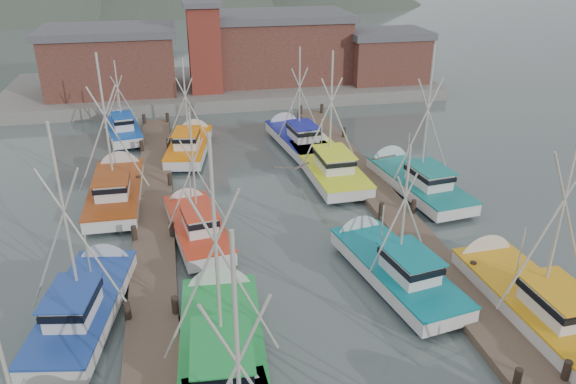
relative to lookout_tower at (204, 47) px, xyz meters
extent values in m
plane|color=#45524F|center=(2.00, -33.00, -5.55)|extent=(260.00, 260.00, 0.00)
cube|color=#4D3E30|center=(-5.00, -29.00, -5.35)|extent=(2.20, 46.00, 0.40)
cylinder|color=black|center=(-6.00, -35.00, -5.10)|extent=(0.30, 0.30, 1.50)
cylinder|color=black|center=(-6.00, -28.00, -5.10)|extent=(0.30, 0.30, 1.50)
cylinder|color=black|center=(-6.00, -21.00, -5.10)|extent=(0.30, 0.30, 1.50)
cylinder|color=black|center=(-6.00, -14.00, -5.10)|extent=(0.30, 0.30, 1.50)
cylinder|color=black|center=(-6.00, -7.00, -5.10)|extent=(0.30, 0.30, 1.50)
cylinder|color=black|center=(-4.00, -35.00, -5.10)|extent=(0.30, 0.30, 1.50)
cylinder|color=black|center=(-4.00, -28.00, -5.10)|extent=(0.30, 0.30, 1.50)
cylinder|color=black|center=(-4.00, -21.00, -5.10)|extent=(0.30, 0.30, 1.50)
cylinder|color=black|center=(-4.00, -14.00, -5.10)|extent=(0.30, 0.30, 1.50)
cylinder|color=black|center=(-4.00, -7.00, -5.10)|extent=(0.30, 0.30, 1.50)
cube|color=#4D3E30|center=(9.00, -29.00, -5.35)|extent=(2.20, 46.00, 0.40)
cylinder|color=black|center=(8.00, -35.00, -5.10)|extent=(0.30, 0.30, 1.50)
cylinder|color=black|center=(8.00, -28.00, -5.10)|extent=(0.30, 0.30, 1.50)
cylinder|color=black|center=(8.00, -21.00, -5.10)|extent=(0.30, 0.30, 1.50)
cylinder|color=black|center=(8.00, -14.00, -5.10)|extent=(0.30, 0.30, 1.50)
cylinder|color=black|center=(8.00, -7.00, -5.10)|extent=(0.30, 0.30, 1.50)
cylinder|color=black|center=(10.00, -42.00, -5.10)|extent=(0.30, 0.30, 1.50)
cylinder|color=black|center=(10.00, -35.00, -5.10)|extent=(0.30, 0.30, 1.50)
cylinder|color=black|center=(10.00, -28.00, -5.10)|extent=(0.30, 0.30, 1.50)
cylinder|color=black|center=(10.00, -21.00, -5.10)|extent=(0.30, 0.30, 1.50)
cylinder|color=black|center=(10.00, -14.00, -5.10)|extent=(0.30, 0.30, 1.50)
cylinder|color=black|center=(10.00, -7.00, -5.10)|extent=(0.30, 0.30, 1.50)
cube|color=gray|center=(2.00, 4.00, -4.95)|extent=(44.00, 16.00, 1.20)
cube|color=brown|center=(-9.00, 2.00, -1.60)|extent=(12.00, 8.00, 5.50)
cube|color=#535357|center=(-9.00, 2.00, 1.50)|extent=(12.72, 8.48, 0.70)
cube|color=brown|center=(8.00, 4.00, -1.25)|extent=(14.00, 9.00, 6.20)
cube|color=#535357|center=(8.00, 4.00, 2.20)|extent=(14.84, 9.54, 0.70)
cube|color=brown|center=(19.00, 1.00, -2.10)|extent=(8.00, 6.00, 4.50)
cube|color=#535357|center=(19.00, 1.00, 0.50)|extent=(8.48, 6.36, 0.70)
cube|color=maroon|center=(0.00, 0.00, -0.35)|extent=(3.00, 3.00, 8.00)
cube|color=#535357|center=(0.00, 0.00, 3.90)|extent=(3.60, 3.60, 0.50)
cone|color=#424B3E|center=(-38.00, 82.00, -5.55)|extent=(110.00, 110.00, 42.00)
cone|color=#424B3E|center=(-3.00, 97.00, -5.55)|extent=(140.00, 140.00, 30.00)
cone|color=#424B3E|center=(37.00, 87.00, -5.55)|extent=(90.00, 90.00, 24.00)
cylinder|color=#B6B2A6|center=(-2.28, -44.48, -0.34)|extent=(0.13, 0.13, 8.21)
cube|color=black|center=(-2.30, -38.57, -5.50)|extent=(3.34, 8.67, 0.70)
cube|color=silver|center=(-2.30, -38.57, -4.85)|extent=(3.80, 9.86, 0.80)
cube|color=green|center=(-2.30, -38.57, -4.47)|extent=(3.90, 9.96, 0.10)
cone|color=silver|center=(-1.97, -33.75, -5.00)|extent=(3.09, 1.30, 3.02)
cube|color=silver|center=(-2.38, -39.73, -3.90)|extent=(2.14, 3.03, 1.10)
cube|color=black|center=(-2.38, -39.73, -3.67)|extent=(2.29, 3.32, 0.28)
cube|color=green|center=(-2.38, -39.73, -3.31)|extent=(2.43, 3.52, 0.07)
cylinder|color=#B6B2A6|center=(-2.32, -38.76, -0.13)|extent=(0.14, 0.14, 8.64)
cylinder|color=#B6B2A6|center=(-2.93, -38.72, -1.15)|extent=(3.08, 0.31, 6.75)
cylinder|color=#B6B2A6|center=(-1.70, -38.81, -1.15)|extent=(3.08, 0.31, 6.75)
cylinder|color=#B6B2A6|center=(-2.19, -36.84, -3.25)|extent=(0.08, 0.08, 2.70)
cube|color=black|center=(6.44, -34.27, -5.50)|extent=(3.74, 7.86, 0.70)
cube|color=silver|center=(6.44, -34.27, -4.85)|extent=(4.25, 8.93, 0.80)
cube|color=#097983|center=(6.44, -34.27, -4.47)|extent=(4.34, 9.03, 0.10)
cone|color=silver|center=(5.70, -30.05, -5.00)|extent=(2.83, 1.55, 2.68)
cube|color=silver|center=(6.62, -35.28, -3.90)|extent=(2.15, 2.84, 1.10)
cube|color=black|center=(6.62, -35.28, -3.67)|extent=(2.31, 3.11, 0.28)
cube|color=#097983|center=(6.62, -35.28, -3.31)|extent=(2.45, 3.30, 0.07)
cylinder|color=#B6B2A6|center=(6.47, -34.44, -1.43)|extent=(0.14, 0.14, 6.05)
cylinder|color=#B6B2A6|center=(5.93, -34.53, -2.14)|extent=(2.15, 0.47, 4.73)
cylinder|color=#B6B2A6|center=(7.01, -34.34, -2.14)|extent=(2.15, 0.47, 4.73)
cylinder|color=#B6B2A6|center=(6.17, -32.75, -3.25)|extent=(0.08, 0.08, 2.39)
cube|color=black|center=(-7.87, -34.36, -5.50)|extent=(3.64, 7.62, 0.70)
cube|color=silver|center=(-7.87, -34.36, -4.85)|extent=(4.13, 8.66, 0.80)
cube|color=#1E4099|center=(-7.87, -34.36, -4.47)|extent=(4.23, 8.76, 0.10)
cone|color=silver|center=(-7.13, -30.27, -5.00)|extent=(2.75, 1.54, 2.59)
cube|color=silver|center=(-8.04, -35.34, -3.90)|extent=(2.09, 2.75, 1.10)
cube|color=black|center=(-8.04, -35.34, -3.67)|extent=(2.24, 3.02, 0.28)
cube|color=#1E4099|center=(-8.04, -35.34, -3.31)|extent=(2.38, 3.20, 0.07)
cylinder|color=#B6B2A6|center=(-7.90, -34.52, -0.43)|extent=(0.14, 0.14, 8.05)
cylinder|color=#B6B2A6|center=(-8.46, -34.42, -1.37)|extent=(2.84, 0.60, 6.29)
cylinder|color=#B6B2A6|center=(-7.33, -34.62, -1.37)|extent=(2.84, 0.60, 6.29)
cylinder|color=#B6B2A6|center=(-7.60, -32.89, -3.25)|extent=(0.08, 0.08, 2.49)
cube|color=black|center=(11.40, -38.11, -5.50)|extent=(3.03, 8.23, 0.70)
cube|color=silver|center=(11.40, -38.11, -4.85)|extent=(3.44, 9.35, 0.80)
cube|color=orange|center=(11.40, -38.11, -4.47)|extent=(3.54, 9.45, 0.10)
cone|color=silver|center=(11.20, -33.50, -5.00)|extent=(2.96, 1.23, 2.92)
cube|color=silver|center=(11.45, -39.21, -3.90)|extent=(2.00, 2.85, 1.10)
cube|color=black|center=(11.45, -39.21, -3.67)|extent=(2.14, 3.13, 0.28)
cube|color=orange|center=(11.45, -39.21, -3.31)|extent=(2.27, 3.32, 0.07)
cylinder|color=#B6B2A6|center=(11.41, -38.29, 0.00)|extent=(0.14, 0.14, 8.90)
cylinder|color=#B6B2A6|center=(10.79, -38.32, -1.05)|extent=(3.17, 0.24, 6.95)
cylinder|color=#B6B2A6|center=(12.03, -38.26, -1.05)|extent=(3.17, 0.24, 6.95)
cylinder|color=#B6B2A6|center=(11.33, -36.45, -3.25)|extent=(0.08, 0.08, 2.70)
cube|color=black|center=(-2.63, -27.96, -5.50)|extent=(3.09, 6.94, 0.70)
cube|color=silver|center=(-2.63, -27.96, -4.85)|extent=(3.51, 7.88, 0.80)
cube|color=red|center=(-2.63, -27.96, -4.47)|extent=(3.60, 7.97, 0.10)
cone|color=silver|center=(-3.16, -24.19, -5.00)|extent=(2.51, 1.42, 2.38)
cube|color=silver|center=(-2.50, -28.87, -3.90)|extent=(1.84, 2.47, 1.10)
cube|color=black|center=(-2.50, -28.87, -3.67)|extent=(1.97, 2.71, 0.28)
cube|color=red|center=(-2.50, -28.87, -3.31)|extent=(2.09, 2.88, 0.07)
cylinder|color=#B6B2A6|center=(-2.61, -28.11, -1.34)|extent=(0.12, 0.12, 6.22)
cylinder|color=#B6B2A6|center=(-3.09, -28.18, -2.07)|extent=(2.21, 0.39, 4.86)
cylinder|color=#B6B2A6|center=(-2.13, -28.05, -2.07)|extent=(2.21, 0.39, 4.86)
cylinder|color=#B6B2A6|center=(-2.82, -26.61, -3.25)|extent=(0.07, 0.07, 2.12)
cube|color=black|center=(6.79, -20.82, -5.50)|extent=(3.07, 8.60, 0.70)
cube|color=silver|center=(6.79, -20.82, -4.85)|extent=(3.49, 9.77, 0.80)
cube|color=#E3F520|center=(6.79, -20.82, -4.47)|extent=(3.59, 9.87, 0.10)
cone|color=silver|center=(6.62, -15.99, -5.00)|extent=(3.06, 1.21, 3.02)
cube|color=silver|center=(6.83, -21.98, -3.90)|extent=(2.05, 2.97, 1.10)
cube|color=black|center=(6.83, -21.98, -3.67)|extent=(2.19, 3.26, 0.28)
cube|color=#E3F520|center=(6.83, -21.98, -3.31)|extent=(2.32, 3.46, 0.07)
cylinder|color=#B6B2A6|center=(6.80, -21.01, -0.64)|extent=(0.14, 0.14, 7.62)
cylinder|color=#B6B2A6|center=(6.18, -21.04, -1.54)|extent=(2.73, 0.20, 5.95)
cylinder|color=#B6B2A6|center=(7.42, -20.99, -1.54)|extent=(2.73, 0.20, 5.95)
cylinder|color=#B6B2A6|center=(6.73, -19.08, -3.25)|extent=(0.08, 0.08, 2.70)
cube|color=black|center=(-7.35, -22.16, -5.50)|extent=(2.71, 8.08, 0.70)
cube|color=silver|center=(-7.35, -22.16, -4.85)|extent=(3.08, 9.18, 0.80)
cube|color=#923A0F|center=(-7.35, -22.16, -4.47)|extent=(3.17, 9.27, 0.10)
cone|color=silver|center=(-7.30, -17.59, -5.00)|extent=(2.87, 1.13, 2.85)
cube|color=silver|center=(-7.36, -23.25, -3.90)|extent=(1.88, 2.76, 1.10)
cube|color=black|center=(-7.36, -23.25, -3.67)|extent=(2.00, 3.04, 0.28)
cube|color=#923A0F|center=(-7.36, -23.25, -3.31)|extent=(2.12, 3.22, 0.07)
cylinder|color=#B6B2A6|center=(-7.35, -22.34, -0.31)|extent=(0.14, 0.14, 8.28)
cylinder|color=#B6B2A6|center=(-7.98, -22.33, -1.28)|extent=(2.96, 0.14, 6.47)
cylinder|color=#B6B2A6|center=(-6.73, -22.35, -1.28)|extent=(2.96, 0.14, 6.47)
cylinder|color=#B6B2A6|center=(-7.33, -20.51, -3.25)|extent=(0.08, 0.08, 2.74)
cube|color=black|center=(11.76, -24.75, -5.50)|extent=(3.61, 8.20, 0.70)
cube|color=silver|center=(11.76, -24.75, -4.85)|extent=(4.10, 9.32, 0.80)
cube|color=#137773|center=(11.76, -24.75, -4.47)|extent=(4.20, 9.42, 0.10)
cone|color=silver|center=(11.18, -20.28, -5.00)|extent=(2.97, 1.46, 2.85)
cube|color=silver|center=(11.90, -25.82, -3.90)|extent=(2.17, 2.92, 1.10)
cube|color=black|center=(11.90, -25.82, -3.67)|extent=(2.32, 3.20, 0.28)
cube|color=#137773|center=(11.90, -25.82, -3.31)|extent=(2.46, 3.39, 0.07)
cylinder|color=#B6B2A6|center=(11.78, -24.93, -0.21)|extent=(0.15, 0.15, 8.48)
cylinder|color=#B6B2A6|center=(11.18, -25.00, -1.21)|extent=(3.01, 0.49, 6.63)
cylinder|color=#B6B2A6|center=(12.38, -24.85, -1.21)|extent=(3.01, 0.49, 6.63)
cylinder|color=#B6B2A6|center=(11.55, -23.14, -3.25)|extent=(0.09, 0.09, 2.64)
cube|color=black|center=(-2.45, -14.61, -5.50)|extent=(3.55, 7.38, 0.70)
cube|color=silver|center=(-2.45, -14.61, -4.85)|extent=(4.03, 8.38, 0.80)
cube|color=orange|center=(-2.45, -14.61, -4.47)|extent=(4.12, 8.48, 0.10)
cone|color=silver|center=(-1.72, -10.65, -5.00)|extent=(2.67, 1.54, 2.51)
cube|color=silver|center=(-2.62, -15.56, -3.90)|extent=(2.03, 2.67, 1.10)
cube|color=black|center=(-2.62, -15.56, -3.67)|extent=(2.18, 2.92, 0.28)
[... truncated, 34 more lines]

